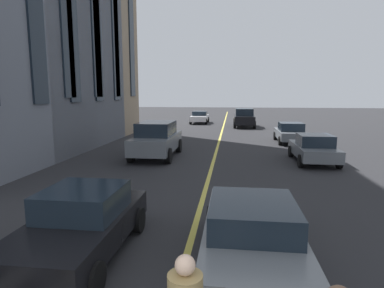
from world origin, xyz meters
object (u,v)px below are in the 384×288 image
at_px(car_grey_far, 290,133).
at_px(car_grey_parked_b, 314,148).
at_px(car_grey_oncoming, 157,139).
at_px(car_black_parked_a, 244,117).
at_px(car_grey_mid, 252,232).
at_px(car_black_trailing, 81,223).
at_px(car_white_near, 200,117).

relative_size(car_grey_far, car_grey_parked_b, 1.00).
bearing_deg(car_grey_oncoming, car_grey_far, -52.43).
relative_size(car_black_parked_a, car_grey_far, 1.21).
distance_m(car_black_parked_a, car_grey_far, 10.84).
xyz_separation_m(car_grey_mid, car_black_trailing, (0.03, 3.49, -0.00)).
height_order(car_grey_mid, car_black_parked_a, car_black_parked_a).
bearing_deg(car_grey_parked_b, car_black_trailing, 145.31).
relative_size(car_black_parked_a, car_white_near, 1.07).
height_order(car_grey_oncoming, car_white_near, car_grey_oncoming).
distance_m(car_grey_oncoming, car_black_trailing, 10.67).
height_order(car_black_parked_a, car_grey_parked_b, car_black_parked_a).
relative_size(car_white_near, car_black_trailing, 1.13).
bearing_deg(car_white_near, car_grey_oncoming, 179.26).
xyz_separation_m(car_grey_oncoming, car_black_parked_a, (16.61, -5.18, 0.00)).
bearing_deg(car_black_parked_a, car_grey_far, -165.05).
bearing_deg(car_grey_far, car_grey_mid, 167.92).
height_order(car_grey_oncoming, car_black_parked_a, same).
bearing_deg(car_grey_far, car_grey_oncoming, 127.57).
bearing_deg(car_grey_far, car_white_near, 28.50).
relative_size(car_grey_far, car_white_near, 0.89).
xyz_separation_m(car_grey_far, car_black_trailing, (-16.76, 7.08, 0.00)).
bearing_deg(car_black_parked_a, car_grey_oncoming, 162.67).
xyz_separation_m(car_black_parked_a, car_white_near, (3.74, 4.92, -0.27)).
bearing_deg(car_black_trailing, car_grey_mid, -90.49).
bearing_deg(car_grey_oncoming, car_grey_mid, -157.63).
xyz_separation_m(car_grey_mid, car_grey_far, (16.79, -3.59, -0.00)).
xyz_separation_m(car_grey_mid, car_black_parked_a, (27.26, -0.80, 0.27)).
bearing_deg(car_grey_mid, car_white_near, 7.58).
distance_m(car_grey_far, car_white_near, 16.18).
height_order(car_grey_oncoming, car_grey_parked_b, car_grey_oncoming).
bearing_deg(car_black_trailing, car_grey_parked_b, -34.69).
bearing_deg(car_black_parked_a, car_white_near, 52.74).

